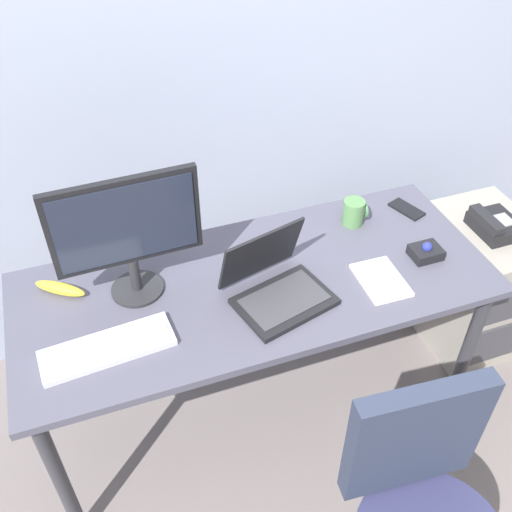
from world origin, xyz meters
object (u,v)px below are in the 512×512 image
(desk_phone, at_px, (495,225))
(paper_notepad, at_px, (381,280))
(cell_phone, at_px, (407,209))
(laptop, at_px, (276,284))
(monitor_main, at_px, (127,230))
(keyboard, at_px, (108,348))
(banana, at_px, (60,288))
(coffee_mug, at_px, (354,212))
(trackball_mouse, at_px, (426,252))
(file_cabinet, at_px, (473,282))

(desk_phone, xyz_separation_m, paper_notepad, (-0.68, -0.22, 0.10))
(cell_phone, bearing_deg, laptop, -177.84)
(monitor_main, xyz_separation_m, keyboard, (-0.14, -0.23, -0.25))
(laptop, distance_m, paper_notepad, 0.38)
(monitor_main, distance_m, keyboard, 0.37)
(keyboard, distance_m, paper_notepad, 0.95)
(laptop, bearing_deg, keyboard, -174.82)
(monitor_main, xyz_separation_m, laptop, (0.44, -0.18, -0.21))
(desk_phone, relative_size, banana, 1.05)
(desk_phone, xyz_separation_m, monitor_main, (-1.49, 0.02, 0.36))
(keyboard, relative_size, banana, 2.21)
(paper_notepad, bearing_deg, coffee_mug, 80.02)
(monitor_main, relative_size, trackball_mouse, 4.38)
(file_cabinet, distance_m, coffee_mug, 0.80)
(desk_phone, bearing_deg, cell_phone, 163.54)
(keyboard, height_order, banana, banana)
(keyboard, distance_m, coffee_mug, 1.06)
(monitor_main, height_order, trackball_mouse, monitor_main)
(keyboard, height_order, paper_notepad, keyboard)
(laptop, height_order, banana, laptop)
(file_cabinet, bearing_deg, banana, 177.38)
(file_cabinet, xyz_separation_m, laptop, (-1.06, -0.18, 0.49))
(file_cabinet, xyz_separation_m, trackball_mouse, (-0.47, -0.18, 0.46))
(monitor_main, relative_size, coffee_mug, 4.66)
(file_cabinet, bearing_deg, keyboard, -171.96)
(file_cabinet, bearing_deg, paper_notepad, -160.60)
(monitor_main, distance_m, cell_phone, 1.15)
(laptop, relative_size, cell_phone, 2.62)
(keyboard, distance_m, laptop, 0.58)
(keyboard, xyz_separation_m, cell_phone, (1.25, 0.32, -0.01))
(banana, bearing_deg, keyboard, -70.22)
(file_cabinet, bearing_deg, coffee_mug, 171.44)
(laptop, bearing_deg, cell_phone, 21.98)
(coffee_mug, distance_m, paper_notepad, 0.34)
(keyboard, bearing_deg, desk_phone, 7.51)
(coffee_mug, height_order, paper_notepad, coffee_mug)
(paper_notepad, bearing_deg, laptop, 170.54)
(file_cabinet, relative_size, keyboard, 1.50)
(desk_phone, bearing_deg, laptop, -171.22)
(desk_phone, bearing_deg, trackball_mouse, -160.61)
(file_cabinet, height_order, trackball_mouse, trackball_mouse)
(file_cabinet, xyz_separation_m, keyboard, (-1.63, -0.23, 0.45))
(trackball_mouse, relative_size, paper_notepad, 0.53)
(trackball_mouse, relative_size, coffee_mug, 1.06)
(trackball_mouse, bearing_deg, desk_phone, 19.39)
(paper_notepad, bearing_deg, file_cabinet, 19.40)
(desk_phone, distance_m, paper_notepad, 0.72)
(file_cabinet, distance_m, desk_phone, 0.35)
(trackball_mouse, bearing_deg, monitor_main, 170.04)
(keyboard, xyz_separation_m, trackball_mouse, (1.17, 0.05, 0.01))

